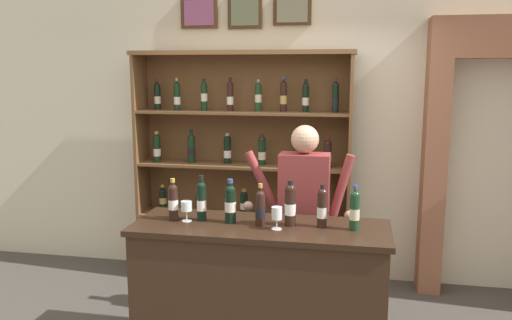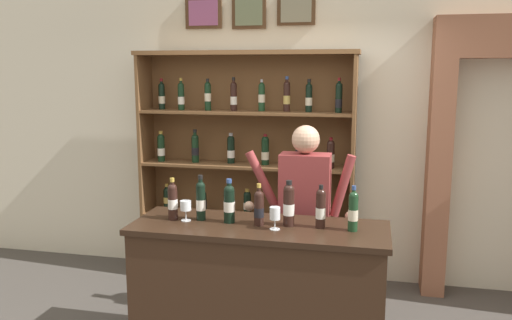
{
  "view_description": "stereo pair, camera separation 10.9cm",
  "coord_description": "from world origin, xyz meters",
  "px_view_note": "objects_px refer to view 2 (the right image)",
  "views": [
    {
      "loc": [
        0.66,
        -3.43,
        2.07
      ],
      "look_at": [
        -0.07,
        0.33,
        1.4
      ],
      "focal_mm": 36.77,
      "sensor_mm": 36.0,
      "label": 1
    },
    {
      "loc": [
        0.77,
        -3.4,
        2.07
      ],
      "look_at": [
        -0.07,
        0.33,
        1.4
      ],
      "focal_mm": 36.77,
      "sensor_mm": 36.0,
      "label": 2
    }
  ],
  "objects_px": {
    "wine_shelf": "(247,161)",
    "tasting_bottle_rosso": "(229,202)",
    "tasting_bottle_bianco": "(321,208)",
    "tasting_counter": "(259,293)",
    "wine_glass_left": "(275,215)",
    "shopkeeper": "(304,205)",
    "tasting_bottle_prosecco": "(353,210)",
    "tasting_bottle_chianti": "(259,207)",
    "tasting_bottle_brunello": "(201,200)",
    "tasting_bottle_super_tuscan": "(289,204)",
    "tasting_bottle_vin_santo": "(173,200)",
    "wine_glass_right": "(186,207)"
  },
  "relations": [
    {
      "from": "wine_shelf",
      "to": "tasting_bottle_rosso",
      "type": "relative_size",
      "value": 7.17
    },
    {
      "from": "tasting_bottle_bianco",
      "to": "tasting_counter",
      "type": "bearing_deg",
      "value": -175.25
    },
    {
      "from": "tasting_counter",
      "to": "wine_glass_left",
      "type": "xyz_separation_m",
      "value": [
        0.13,
        -0.07,
        0.6
      ]
    },
    {
      "from": "shopkeeper",
      "to": "tasting_bottle_prosecco",
      "type": "relative_size",
      "value": 5.34
    },
    {
      "from": "tasting_bottle_rosso",
      "to": "tasting_bottle_chianti",
      "type": "height_order",
      "value": "tasting_bottle_rosso"
    },
    {
      "from": "tasting_bottle_brunello",
      "to": "wine_glass_left",
      "type": "height_order",
      "value": "tasting_bottle_brunello"
    },
    {
      "from": "tasting_bottle_super_tuscan",
      "to": "wine_glass_left",
      "type": "xyz_separation_m",
      "value": [
        -0.08,
        -0.11,
        -0.05
      ]
    },
    {
      "from": "wine_shelf",
      "to": "tasting_bottle_chianti",
      "type": "distance_m",
      "value": 1.5
    },
    {
      "from": "tasting_counter",
      "to": "tasting_bottle_rosso",
      "type": "height_order",
      "value": "tasting_bottle_rosso"
    },
    {
      "from": "tasting_bottle_rosso",
      "to": "tasting_counter",
      "type": "bearing_deg",
      "value": -5.35
    },
    {
      "from": "tasting_bottle_vin_santo",
      "to": "tasting_bottle_super_tuscan",
      "type": "distance_m",
      "value": 0.83
    },
    {
      "from": "tasting_bottle_vin_santo",
      "to": "tasting_bottle_brunello",
      "type": "relative_size",
      "value": 0.93
    },
    {
      "from": "tasting_bottle_super_tuscan",
      "to": "shopkeeper",
      "type": "bearing_deg",
      "value": 85.9
    },
    {
      "from": "tasting_counter",
      "to": "tasting_bottle_rosso",
      "type": "distance_m",
      "value": 0.68
    },
    {
      "from": "shopkeeper",
      "to": "tasting_bottle_vin_santo",
      "type": "bearing_deg",
      "value": -146.73
    },
    {
      "from": "wine_glass_left",
      "to": "tasting_bottle_super_tuscan",
      "type": "bearing_deg",
      "value": 54.84
    },
    {
      "from": "tasting_bottle_vin_santo",
      "to": "tasting_bottle_brunello",
      "type": "height_order",
      "value": "tasting_bottle_brunello"
    },
    {
      "from": "tasting_bottle_chianti",
      "to": "wine_glass_left",
      "type": "xyz_separation_m",
      "value": [
        0.13,
        -0.08,
        -0.02
      ]
    },
    {
      "from": "tasting_bottle_bianco",
      "to": "wine_glass_right",
      "type": "relative_size",
      "value": 2.04
    },
    {
      "from": "tasting_bottle_super_tuscan",
      "to": "wine_glass_right",
      "type": "relative_size",
      "value": 2.18
    },
    {
      "from": "tasting_bottle_rosso",
      "to": "tasting_bottle_prosecco",
      "type": "bearing_deg",
      "value": -0.61
    },
    {
      "from": "tasting_bottle_chianti",
      "to": "tasting_bottle_rosso",
      "type": "bearing_deg",
      "value": 175.02
    },
    {
      "from": "wine_shelf",
      "to": "wine_glass_right",
      "type": "distance_m",
      "value": 1.45
    },
    {
      "from": "tasting_bottle_rosso",
      "to": "tasting_bottle_super_tuscan",
      "type": "distance_m",
      "value": 0.42
    },
    {
      "from": "tasting_bottle_prosecco",
      "to": "tasting_bottle_brunello",
      "type": "bearing_deg",
      "value": 178.6
    },
    {
      "from": "tasting_bottle_bianco",
      "to": "tasting_bottle_prosecco",
      "type": "distance_m",
      "value": 0.22
    },
    {
      "from": "tasting_bottle_chianti",
      "to": "tasting_bottle_super_tuscan",
      "type": "height_order",
      "value": "tasting_bottle_super_tuscan"
    },
    {
      "from": "tasting_bottle_vin_santo",
      "to": "tasting_bottle_super_tuscan",
      "type": "relative_size",
      "value": 0.96
    },
    {
      "from": "wine_shelf",
      "to": "tasting_bottle_chianti",
      "type": "relative_size",
      "value": 7.63
    },
    {
      "from": "tasting_counter",
      "to": "tasting_bottle_bianco",
      "type": "relative_size",
      "value": 5.97
    },
    {
      "from": "wine_glass_right",
      "to": "shopkeeper",
      "type": "bearing_deg",
      "value": 37.18
    },
    {
      "from": "tasting_bottle_brunello",
      "to": "tasting_counter",
      "type": "bearing_deg",
      "value": -4.95
    },
    {
      "from": "shopkeeper",
      "to": "tasting_bottle_rosso",
      "type": "bearing_deg",
      "value": -129.5
    },
    {
      "from": "wine_shelf",
      "to": "tasting_bottle_bianco",
      "type": "bearing_deg",
      "value": -58.58
    },
    {
      "from": "wine_shelf",
      "to": "wine_glass_left",
      "type": "distance_m",
      "value": 1.61
    },
    {
      "from": "wine_glass_left",
      "to": "tasting_bottle_vin_santo",
      "type": "bearing_deg",
      "value": 174.02
    },
    {
      "from": "tasting_bottle_bianco",
      "to": "wine_glass_left",
      "type": "relative_size",
      "value": 1.91
    },
    {
      "from": "wine_glass_left",
      "to": "tasting_bottle_prosecco",
      "type": "bearing_deg",
      "value": 9.51
    },
    {
      "from": "tasting_bottle_super_tuscan",
      "to": "wine_glass_right",
      "type": "xyz_separation_m",
      "value": [
        -0.73,
        -0.04,
        -0.05
      ]
    },
    {
      "from": "tasting_bottle_bianco",
      "to": "tasting_bottle_prosecco",
      "type": "relative_size",
      "value": 0.97
    },
    {
      "from": "shopkeeper",
      "to": "tasting_bottle_vin_santo",
      "type": "distance_m",
      "value": 1.05
    },
    {
      "from": "tasting_bottle_brunello",
      "to": "wine_glass_right",
      "type": "relative_size",
      "value": 2.24
    },
    {
      "from": "wine_glass_right",
      "to": "tasting_bottle_super_tuscan",
      "type": "bearing_deg",
      "value": 3.32
    },
    {
      "from": "tasting_bottle_brunello",
      "to": "tasting_bottle_super_tuscan",
      "type": "xyz_separation_m",
      "value": [
        0.63,
        -0.0,
        0.0
      ]
    },
    {
      "from": "tasting_bottle_vin_santo",
      "to": "tasting_bottle_bianco",
      "type": "height_order",
      "value": "tasting_bottle_vin_santo"
    },
    {
      "from": "tasting_counter",
      "to": "tasting_bottle_vin_santo",
      "type": "height_order",
      "value": "tasting_bottle_vin_santo"
    },
    {
      "from": "wine_shelf",
      "to": "tasting_bottle_prosecco",
      "type": "height_order",
      "value": "wine_shelf"
    },
    {
      "from": "tasting_bottle_prosecco",
      "to": "wine_shelf",
      "type": "bearing_deg",
      "value": 126.99
    },
    {
      "from": "tasting_bottle_brunello",
      "to": "wine_glass_left",
      "type": "distance_m",
      "value": 0.57
    },
    {
      "from": "tasting_bottle_brunello",
      "to": "tasting_bottle_chianti",
      "type": "relative_size",
      "value": 1.11
    }
  ]
}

